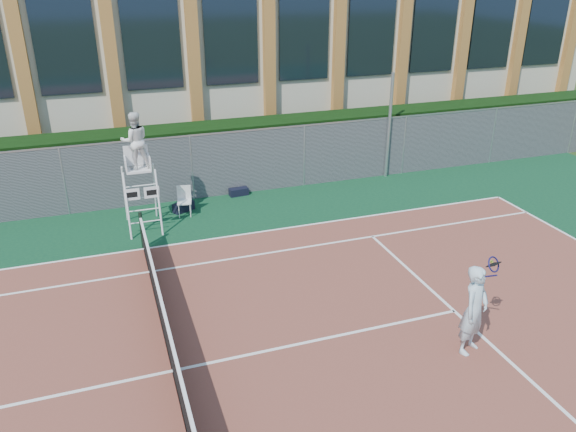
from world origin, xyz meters
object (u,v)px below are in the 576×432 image
object	(u,v)px
umpire_chair	(135,144)
tennis_player	(474,310)
plastic_chair	(184,198)
steel_pole	(389,126)

from	to	relation	value
umpire_chair	tennis_player	bearing A→B (deg)	-55.79
plastic_chair	steel_pole	bearing A→B (deg)	8.24
plastic_chair	umpire_chair	bearing A→B (deg)	-158.40
steel_pole	tennis_player	xyz separation A→B (m)	(-3.42, -10.00, -0.93)
steel_pole	plastic_chair	xyz separation A→B (m)	(-7.76, -1.12, -1.37)
umpire_chair	plastic_chair	world-z (taller)	umpire_chair
steel_pole	plastic_chair	bearing A→B (deg)	-171.76
umpire_chair	plastic_chair	size ratio (longest dim) A/B	3.81
plastic_chair	tennis_player	size ratio (longest dim) A/B	0.49
steel_pole	plastic_chair	world-z (taller)	steel_pole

